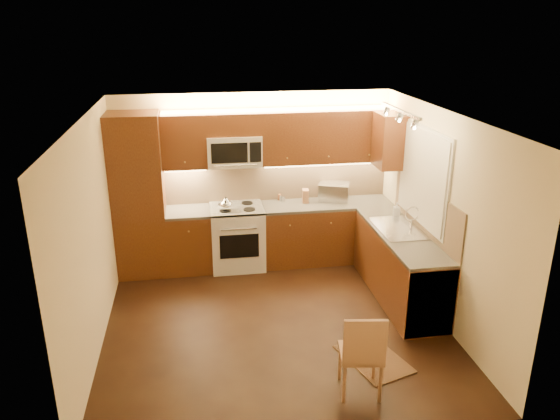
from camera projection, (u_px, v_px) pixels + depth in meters
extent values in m
cube|color=black|center=(275.00, 323.00, 6.52)|extent=(4.00, 4.00, 0.01)
cube|color=beige|center=(274.00, 117.00, 5.67)|extent=(4.00, 4.00, 0.01)
cube|color=beige|center=(254.00, 178.00, 7.95)|extent=(4.00, 0.01, 2.50)
cube|color=beige|center=(313.00, 319.00, 4.24)|extent=(4.00, 0.01, 2.50)
cube|color=beige|center=(91.00, 238.00, 5.79)|extent=(0.01, 4.00, 2.50)
cube|color=beige|center=(441.00, 217.00, 6.40)|extent=(0.01, 4.00, 2.50)
cube|color=#411B0E|center=(139.00, 196.00, 7.46)|extent=(0.70, 0.60, 2.30)
cube|color=#411B0E|center=(190.00, 241.00, 7.80)|extent=(0.62, 0.60, 0.86)
cube|color=#3C3836|center=(188.00, 212.00, 7.65)|extent=(0.62, 0.60, 0.04)
cube|color=#411B0E|center=(326.00, 232.00, 8.11)|extent=(1.92, 0.60, 0.86)
cube|color=#3C3836|center=(327.00, 204.00, 7.96)|extent=(1.92, 0.60, 0.04)
cube|color=#411B0E|center=(399.00, 267.00, 7.00)|extent=(0.60, 2.00, 0.86)
cube|color=#3C3836|center=(402.00, 235.00, 6.85)|extent=(0.60, 2.00, 0.04)
cube|color=silver|center=(421.00, 292.00, 6.35)|extent=(0.58, 0.60, 0.84)
cube|color=tan|center=(278.00, 180.00, 8.01)|extent=(3.30, 0.02, 0.60)
cube|color=tan|center=(426.00, 210.00, 6.78)|extent=(0.02, 2.00, 0.60)
cube|color=#411B0E|center=(184.00, 141.00, 7.43)|extent=(0.62, 0.35, 0.75)
cube|color=#411B0E|center=(327.00, 136.00, 7.73)|extent=(1.92, 0.35, 0.75)
cube|color=#411B0E|center=(233.00, 124.00, 7.46)|extent=(0.76, 0.35, 0.31)
cube|color=#411B0E|center=(389.00, 141.00, 7.46)|extent=(0.35, 0.50, 0.75)
cube|color=silver|center=(424.00, 176.00, 6.79)|extent=(0.03, 1.44, 1.24)
cube|color=silver|center=(422.00, 176.00, 6.78)|extent=(0.02, 1.36, 1.16)
cube|color=silver|center=(400.00, 110.00, 6.29)|extent=(0.04, 1.20, 0.03)
cube|color=silver|center=(334.00, 192.00, 8.03)|extent=(0.52, 0.46, 0.26)
cube|color=#966443|center=(305.00, 196.00, 7.95)|extent=(0.11, 0.15, 0.20)
cylinder|color=silver|center=(281.00, 198.00, 8.02)|extent=(0.06, 0.06, 0.09)
cylinder|color=brown|center=(280.00, 197.00, 8.05)|extent=(0.05, 0.05, 0.10)
cylinder|color=silver|center=(283.00, 199.00, 7.98)|extent=(0.06, 0.06, 0.09)
cylinder|color=brown|center=(279.00, 197.00, 8.05)|extent=(0.05, 0.05, 0.09)
imported|color=silver|center=(397.00, 209.00, 7.43)|extent=(0.09, 0.10, 0.18)
cube|color=black|center=(374.00, 359.00, 5.82)|extent=(0.76, 0.93, 0.01)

